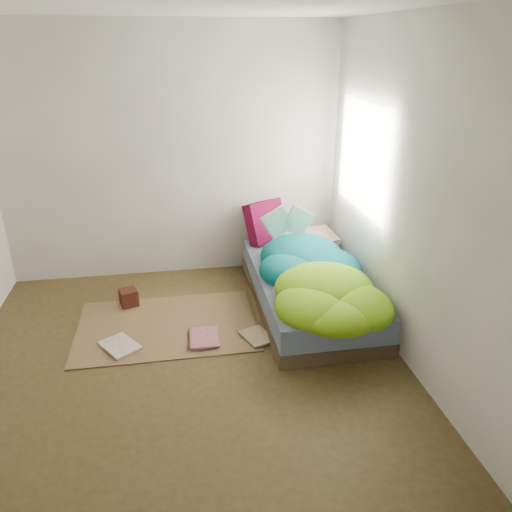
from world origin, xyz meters
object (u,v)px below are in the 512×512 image
(pillow_magenta, at_px, (265,222))
(floor_book_b, at_px, (190,339))
(open_book, at_px, (288,213))
(bed, at_px, (308,290))
(wooden_box, at_px, (129,297))
(floor_book_a, at_px, (107,352))

(pillow_magenta, relative_size, floor_book_b, 1.36)
(pillow_magenta, distance_m, open_book, 0.54)
(bed, relative_size, floor_book_b, 6.01)
(wooden_box, height_order, floor_book_b, wooden_box)
(pillow_magenta, distance_m, floor_book_b, 1.74)
(wooden_box, distance_m, floor_book_a, 0.83)
(pillow_magenta, xyz_separation_m, wooden_box, (-1.47, -0.63, -0.47))
(bed, relative_size, open_book, 4.59)
(bed, relative_size, pillow_magenta, 4.43)
(open_book, bearing_deg, floor_book_b, -141.46)
(open_book, relative_size, floor_book_a, 1.30)
(pillow_magenta, bearing_deg, wooden_box, 171.02)
(open_book, distance_m, wooden_box, 1.78)
(floor_book_b, bearing_deg, wooden_box, 127.93)
(open_book, height_order, floor_book_b, open_book)
(bed, bearing_deg, open_book, 104.00)
(floor_book_b, bearing_deg, open_book, 42.11)
(open_book, xyz_separation_m, wooden_box, (-1.62, -0.17, -0.72))
(wooden_box, relative_size, floor_book_a, 0.48)
(bed, xyz_separation_m, open_book, (-0.11, 0.45, 0.64))
(open_book, distance_m, floor_book_b, 1.61)
(bed, distance_m, floor_book_b, 1.27)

